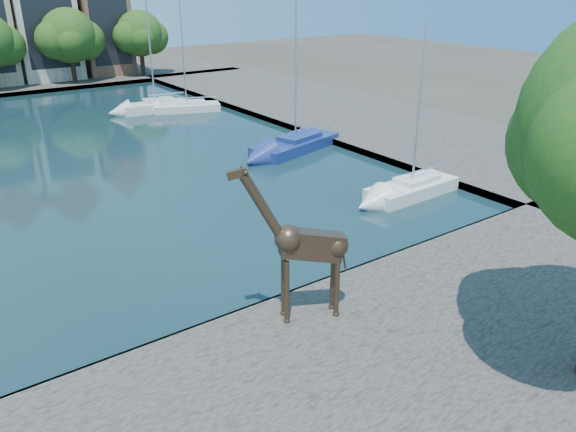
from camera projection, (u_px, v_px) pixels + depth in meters
The scene contains 12 objects.
ground at pixel (217, 330), 19.39m from camera, with size 160.00×160.00×0.00m, color #38332B.
water_basin at pixel (42, 160), 37.34m from camera, with size 38.00×50.00×0.08m, color black.
right_quay at pixel (331, 109), 50.62m from camera, with size 14.00×52.00×0.50m, color #544F49.
townhouse_east_mid at pixel (37, 8), 62.67m from camera, with size 6.43×9.18×16.65m.
townhouse_east_end at pixel (96, 15), 66.53m from camera, with size 5.44×9.18×14.43m.
far_tree_east at pixel (70, 37), 60.54m from camera, with size 7.54×5.80×7.84m.
far_tree_far_east at pixel (141, 35), 64.87m from camera, with size 6.76×5.20×7.36m.
giraffe_statue at pixel (304, 245), 18.25m from camera, with size 3.70×1.81×5.49m.
sailboat_right_a at pixel (412, 186), 30.89m from camera, with size 5.73×2.19×9.19m.
sailboat_right_b at pixel (295, 142), 39.03m from camera, with size 7.45×4.19×12.73m.
sailboat_right_c at pixel (187, 106), 50.48m from camera, with size 6.16×4.02×9.82m.
sailboat_right_d at pixel (155, 105), 50.28m from camera, with size 6.02×2.65×9.82m.
Camera 1 is at (-7.45, -14.70, 11.23)m, focal length 35.00 mm.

